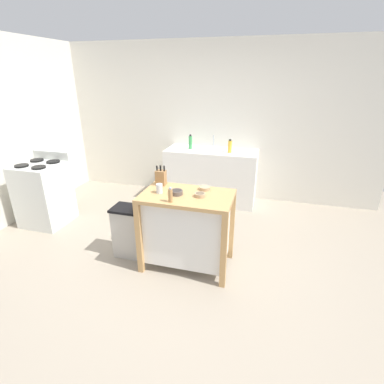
{
  "coord_description": "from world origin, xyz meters",
  "views": [
    {
      "loc": [
        0.94,
        -2.67,
        2.06
      ],
      "look_at": [
        0.13,
        0.25,
        0.83
      ],
      "focal_mm": 27.09,
      "sensor_mm": 36.0,
      "label": 1
    }
  ],
  "objects_px": {
    "drinking_cup": "(159,188)",
    "bowl_stoneware_deep": "(205,188)",
    "bowl_ceramic_wide": "(176,192)",
    "kitchen_island": "(187,227)",
    "bowl_ceramic_small": "(200,195)",
    "pepper_grinder": "(170,195)",
    "sink_faucet": "(213,142)",
    "knife_block": "(161,177)",
    "trash_bin": "(129,231)",
    "stove": "(44,194)",
    "bottle_dish_soap": "(230,146)",
    "bottle_spray_cleaner": "(190,142)"
  },
  "relations": [
    {
      "from": "bowl_ceramic_wide",
      "to": "bowl_stoneware_deep",
      "type": "distance_m",
      "value": 0.34
    },
    {
      "from": "kitchen_island",
      "to": "pepper_grinder",
      "type": "distance_m",
      "value": 0.53
    },
    {
      "from": "kitchen_island",
      "to": "stove",
      "type": "bearing_deg",
      "value": 169.05
    },
    {
      "from": "sink_faucet",
      "to": "bottle_spray_cleaner",
      "type": "relative_size",
      "value": 0.92
    },
    {
      "from": "bottle_dish_soap",
      "to": "bottle_spray_cleaner",
      "type": "xyz_separation_m",
      "value": [
        -0.68,
        0.07,
        0.01
      ]
    },
    {
      "from": "pepper_grinder",
      "to": "bowl_stoneware_deep",
      "type": "bearing_deg",
      "value": 58.57
    },
    {
      "from": "drinking_cup",
      "to": "trash_bin",
      "type": "xyz_separation_m",
      "value": [
        -0.43,
        0.05,
        -0.61
      ]
    },
    {
      "from": "trash_bin",
      "to": "bowl_ceramic_wide",
      "type": "bearing_deg",
      "value": -3.81
    },
    {
      "from": "trash_bin",
      "to": "sink_faucet",
      "type": "xyz_separation_m",
      "value": [
        0.6,
        2.02,
        0.69
      ]
    },
    {
      "from": "kitchen_island",
      "to": "bowl_ceramic_wide",
      "type": "relative_size",
      "value": 7.3
    },
    {
      "from": "bowl_ceramic_small",
      "to": "pepper_grinder",
      "type": "height_order",
      "value": "pepper_grinder"
    },
    {
      "from": "knife_block",
      "to": "pepper_grinder",
      "type": "relative_size",
      "value": 1.45
    },
    {
      "from": "kitchen_island",
      "to": "stove",
      "type": "distance_m",
      "value": 2.34
    },
    {
      "from": "knife_block",
      "to": "kitchen_island",
      "type": "bearing_deg",
      "value": -28.53
    },
    {
      "from": "bowl_ceramic_small",
      "to": "trash_bin",
      "type": "xyz_separation_m",
      "value": [
        -0.88,
        0.03,
        -0.58
      ]
    },
    {
      "from": "bowl_stoneware_deep",
      "to": "trash_bin",
      "type": "distance_m",
      "value": 1.07
    },
    {
      "from": "sink_faucet",
      "to": "knife_block",
      "type": "bearing_deg",
      "value": -97.31
    },
    {
      "from": "drinking_cup",
      "to": "stove",
      "type": "height_order",
      "value": "stove"
    },
    {
      "from": "knife_block",
      "to": "pepper_grinder",
      "type": "xyz_separation_m",
      "value": [
        0.27,
        -0.43,
        -0.01
      ]
    },
    {
      "from": "kitchen_island",
      "to": "knife_block",
      "type": "relative_size",
      "value": 4.19
    },
    {
      "from": "kitchen_island",
      "to": "bowl_ceramic_small",
      "type": "distance_m",
      "value": 0.43
    },
    {
      "from": "bowl_stoneware_deep",
      "to": "bowl_ceramic_wide",
      "type": "bearing_deg",
      "value": -140.18
    },
    {
      "from": "knife_block",
      "to": "bowl_ceramic_small",
      "type": "relative_size",
      "value": 2.07
    },
    {
      "from": "bowl_ceramic_small",
      "to": "pepper_grinder",
      "type": "relative_size",
      "value": 0.7
    },
    {
      "from": "bowl_ceramic_wide",
      "to": "drinking_cup",
      "type": "relative_size",
      "value": 1.33
    },
    {
      "from": "bowl_stoneware_deep",
      "to": "drinking_cup",
      "type": "distance_m",
      "value": 0.5
    },
    {
      "from": "drinking_cup",
      "to": "bowl_stoneware_deep",
      "type": "bearing_deg",
      "value": 26.15
    },
    {
      "from": "knife_block",
      "to": "bowl_ceramic_small",
      "type": "bearing_deg",
      "value": -23.01
    },
    {
      "from": "bowl_ceramic_wide",
      "to": "trash_bin",
      "type": "height_order",
      "value": "bowl_ceramic_wide"
    },
    {
      "from": "bottle_dish_soap",
      "to": "trash_bin",
      "type": "bearing_deg",
      "value": -116.6
    },
    {
      "from": "bowl_ceramic_small",
      "to": "drinking_cup",
      "type": "relative_size",
      "value": 1.12
    },
    {
      "from": "drinking_cup",
      "to": "sink_faucet",
      "type": "relative_size",
      "value": 0.46
    },
    {
      "from": "knife_block",
      "to": "bottle_dish_soap",
      "type": "bearing_deg",
      "value": 71.38
    },
    {
      "from": "kitchen_island",
      "to": "drinking_cup",
      "type": "bearing_deg",
      "value": -173.57
    },
    {
      "from": "bowl_ceramic_small",
      "to": "bottle_dish_soap",
      "type": "bearing_deg",
      "value": 89.07
    },
    {
      "from": "kitchen_island",
      "to": "bottle_spray_cleaner",
      "type": "relative_size",
      "value": 4.1
    },
    {
      "from": "trash_bin",
      "to": "stove",
      "type": "height_order",
      "value": "stove"
    },
    {
      "from": "bowl_ceramic_wide",
      "to": "drinking_cup",
      "type": "height_order",
      "value": "drinking_cup"
    },
    {
      "from": "pepper_grinder",
      "to": "stove",
      "type": "xyz_separation_m",
      "value": [
        -2.2,
        0.67,
        -0.5
      ]
    },
    {
      "from": "bottle_spray_cleaner",
      "to": "drinking_cup",
      "type": "bearing_deg",
      "value": -84.05
    },
    {
      "from": "kitchen_island",
      "to": "bowl_ceramic_small",
      "type": "relative_size",
      "value": 8.7
    },
    {
      "from": "bowl_ceramic_wide",
      "to": "pepper_grinder",
      "type": "height_order",
      "value": "pepper_grinder"
    },
    {
      "from": "drinking_cup",
      "to": "bottle_dish_soap",
      "type": "xyz_separation_m",
      "value": [
        0.47,
        1.86,
        0.07
      ]
    },
    {
      "from": "trash_bin",
      "to": "stove",
      "type": "xyz_separation_m",
      "value": [
        -1.57,
        0.43,
        0.14
      ]
    },
    {
      "from": "pepper_grinder",
      "to": "drinking_cup",
      "type": "bearing_deg",
      "value": 134.98
    },
    {
      "from": "bowl_ceramic_wide",
      "to": "sink_faucet",
      "type": "bearing_deg",
      "value": 90.75
    },
    {
      "from": "sink_faucet",
      "to": "stove",
      "type": "bearing_deg",
      "value": -143.65
    },
    {
      "from": "knife_block",
      "to": "drinking_cup",
      "type": "xyz_separation_m",
      "value": [
        0.07,
        -0.23,
        -0.04
      ]
    },
    {
      "from": "bottle_spray_cleaner",
      "to": "bowl_stoneware_deep",
      "type": "bearing_deg",
      "value": -69.2
    },
    {
      "from": "bowl_stoneware_deep",
      "to": "trash_bin",
      "type": "height_order",
      "value": "bowl_stoneware_deep"
    }
  ]
}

